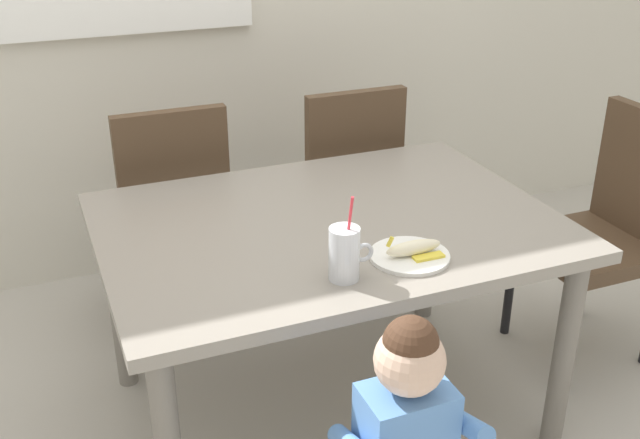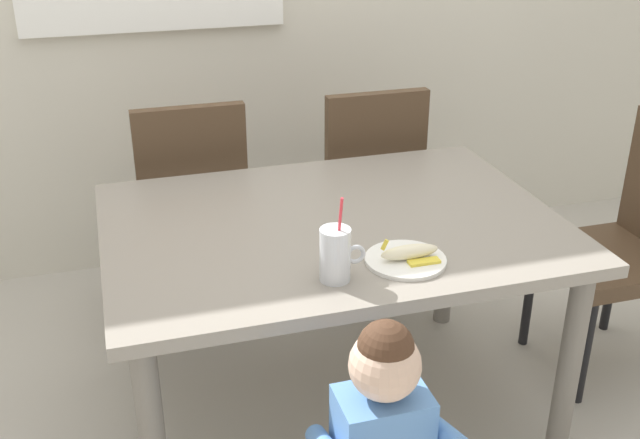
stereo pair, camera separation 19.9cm
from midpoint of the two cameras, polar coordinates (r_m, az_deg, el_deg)
The scene contains 9 objects.
ground_plane at distance 2.78m, azimuth 2.95°, elevation -14.22°, with size 24.00×24.00×0.00m, color #B7B2A8.
dining_table at distance 2.41m, azimuth 3.30°, elevation -2.10°, with size 1.42×1.03×0.75m.
dining_chair_left at distance 3.06m, azimuth -7.84°, elevation 1.47°, with size 0.44×0.44×0.96m.
dining_chair_right at distance 3.22m, azimuth 5.21°, elevation 2.82°, with size 0.44×0.45×0.96m.
dining_chair_far at distance 3.01m, azimuth 24.33°, elevation -1.10°, with size 0.44×0.44×0.96m.
toddler_standing at distance 1.90m, azimuth 7.82°, elevation -15.76°, with size 0.33×0.24×0.84m.
milk_cup at distance 2.01m, azimuth 4.02°, elevation -2.93°, with size 0.13×0.08×0.25m.
snack_plate at distance 2.15m, azimuth 9.10°, elevation -3.08°, with size 0.23×0.23×0.01m, color white.
peeled_banana at distance 2.14m, azimuth 9.47°, elevation -2.52°, with size 0.17×0.11×0.07m.
Camera 2 is at (-0.65, -2.04, 1.77)m, focal length 42.49 mm.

